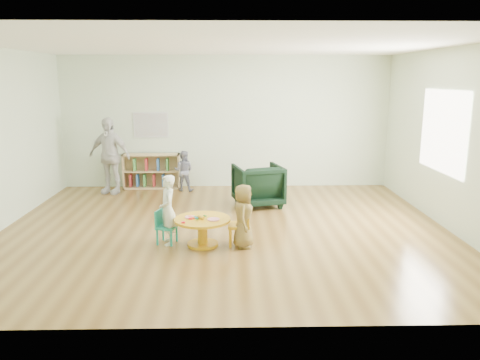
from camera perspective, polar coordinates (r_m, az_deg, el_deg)
The scene contains 11 objects.
room at distance 7.08m, azimuth -1.84°, elevation 8.76°, with size 7.10×7.00×2.80m.
activity_table at distance 6.67m, azimuth -4.60°, elevation -5.69°, with size 0.79×0.79×0.44m.
kid_chair_left at distance 6.82m, azimuth -9.21°, elevation -5.48°, with size 0.33×0.33×0.49m.
kid_chair_right at distance 6.67m, azimuth 0.23°, elevation -5.37°, with size 0.31×0.31×0.57m.
bookshelf at distance 10.26m, azimuth -10.77°, elevation 1.06°, with size 1.20×0.30×0.75m.
alphabet_poster at distance 10.23m, azimuth -10.80°, elevation 6.61°, with size 0.74×0.01×0.54m.
armchair at distance 8.67m, azimuth 2.21°, elevation -0.64°, with size 0.83×0.85×0.78m, color black.
child_left at distance 6.72m, azimuth -8.79°, elevation -3.63°, with size 0.37×0.24×1.00m, color white.
child_right at distance 6.54m, azimuth 0.41°, elevation -4.42°, with size 0.44×0.29×0.90m, color gold.
toddler at distance 9.88m, azimuth -6.87°, elevation 1.12°, with size 0.41×0.32×0.85m, color #1A1E41.
adult_caretaker at distance 9.92m, azimuth -15.65°, elevation 2.88°, with size 0.92×0.38×1.56m, color silver.
Camera 1 is at (0.07, -7.06, 2.34)m, focal length 35.00 mm.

